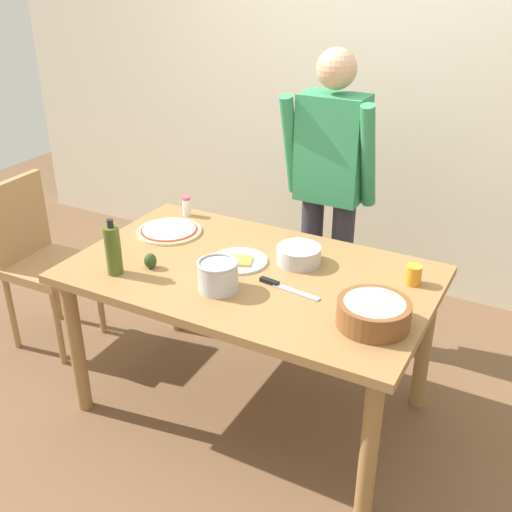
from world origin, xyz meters
TOP-DOWN VIEW (x-y plane):
  - ground at (0.00, 0.00)m, footprint 8.00×8.00m
  - wall_back at (0.00, 1.60)m, footprint 5.60×0.10m
  - dining_table at (0.00, 0.00)m, footprint 1.60×0.96m
  - person_cook at (0.06, 0.76)m, footprint 0.49×0.25m
  - chair_wooden_left at (-1.32, -0.02)m, footprint 0.41×0.41m
  - pizza_raw_on_board at (-0.56, 0.16)m, footprint 0.33×0.33m
  - plate_with_slice at (-0.09, 0.04)m, footprint 0.26×0.26m
  - popcorn_bowl at (0.62, -0.16)m, footprint 0.28×0.28m
  - mixing_bowl_steel at (0.16, 0.17)m, footprint 0.20×0.20m
  - olive_oil_bottle at (-0.51, -0.30)m, footprint 0.07×0.07m
  - steel_pot at (-0.04, -0.21)m, footprint 0.17×0.17m
  - cup_orange at (0.66, 0.22)m, footprint 0.07×0.07m
  - salt_shaker at (-0.60, 0.39)m, footprint 0.04×0.04m
  - chef_knife at (0.19, -0.07)m, footprint 0.29×0.06m
  - avocado at (-0.41, -0.19)m, footprint 0.06×0.06m

SIDE VIEW (x-z plane):
  - ground at x=0.00m, z-range 0.00..0.00m
  - chair_wooden_left at x=-1.32m, z-range 0.07..1.02m
  - dining_table at x=0.00m, z-range 0.29..1.05m
  - chef_knife at x=0.19m, z-range 0.76..0.78m
  - plate_with_slice at x=-0.09m, z-range 0.76..0.78m
  - pizza_raw_on_board at x=-0.56m, z-range 0.76..0.78m
  - avocado at x=-0.41m, z-range 0.76..0.83m
  - mixing_bowl_steel at x=0.16m, z-range 0.76..0.84m
  - cup_orange at x=0.66m, z-range 0.76..0.84m
  - salt_shaker at x=-0.60m, z-range 0.76..0.87m
  - popcorn_bowl at x=0.62m, z-range 0.76..0.88m
  - steel_pot at x=-0.04m, z-range 0.76..0.89m
  - olive_oil_bottle at x=-0.51m, z-range 0.75..1.00m
  - person_cook at x=0.06m, z-range 0.13..1.75m
  - wall_back at x=0.00m, z-range 0.00..2.60m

